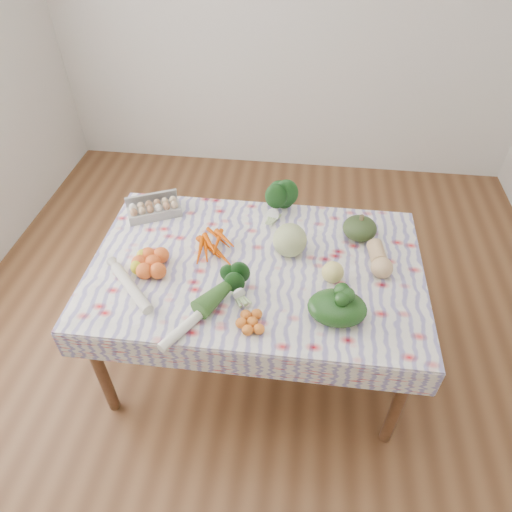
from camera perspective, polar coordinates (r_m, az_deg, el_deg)
ground at (r=2.87m, az=0.00°, el=-12.15°), size 4.50×4.50×0.00m
wall_back at (r=4.01m, az=4.54°, el=28.95°), size 4.00×0.04×2.80m
dining_table at (r=2.34m, az=0.00°, el=-2.55°), size 1.60×1.00×0.75m
tablecloth at (r=2.29m, az=0.00°, el=-1.18°), size 1.66×1.06×0.01m
egg_carton at (r=2.63m, az=-12.58°, el=5.59°), size 0.31×0.23×0.08m
carrot_bunch at (r=2.37m, az=-5.21°, el=1.31°), size 0.30×0.29×0.04m
kale_bunch at (r=2.55m, az=2.57°, el=6.56°), size 0.21×0.20×0.16m
kabocha_squash at (r=2.47m, az=12.84°, el=3.41°), size 0.20×0.20×0.12m
cabbage at (r=2.30m, az=4.25°, el=1.99°), size 0.22×0.22×0.17m
butternut_squash at (r=2.32m, az=15.18°, el=-0.25°), size 0.13×0.24×0.11m
orange_cluster at (r=2.29m, az=-12.77°, el=-0.81°), size 0.29×0.29×0.09m
broccoli at (r=2.11m, az=-2.70°, el=-3.58°), size 0.21×0.21×0.11m
mandarin_cluster at (r=2.00m, az=-0.47°, el=-8.18°), size 0.20×0.20×0.05m
grapefruit at (r=2.20m, az=9.57°, el=-2.01°), size 0.13×0.13×0.11m
spinach_bag at (r=2.04m, az=10.10°, el=-6.39°), size 0.29×0.24×0.12m
daikon at (r=2.22m, az=-15.31°, el=-3.82°), size 0.29×0.30×0.05m
leek at (r=2.04m, az=-7.33°, el=-7.41°), size 0.27×0.41×0.05m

